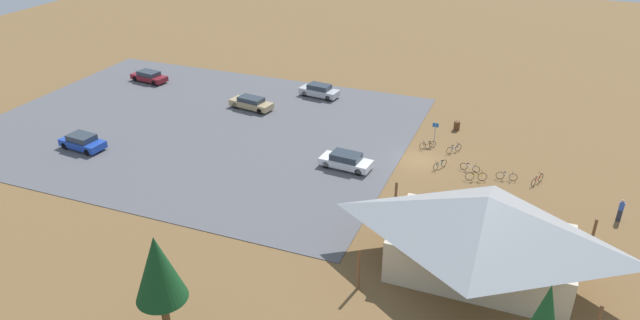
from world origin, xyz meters
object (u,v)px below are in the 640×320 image
(bicycle_silver_near_sign, at_px, (507,176))
(bicycle_white_yard_right, at_px, (470,168))
(trash_bin, at_px, (457,126))
(bicycle_blue_yard_left, at_px, (454,149))
(bike_pavilion, at_px, (484,230))
(visitor_crossing_yard, at_px, (621,209))
(lot_sign, at_px, (435,130))
(car_silver_second_row, at_px, (319,91))
(car_blue_end_stall, at_px, (82,142))
(car_white_far_end, at_px, (346,161))
(car_maroon_by_curb, at_px, (149,76))
(pine_far_west, at_px, (158,269))
(bicycle_black_lone_west, at_px, (428,145))
(bicycle_teal_edge_north, at_px, (440,165))
(bicycle_red_lone_east, at_px, (537,180))
(bicycle_orange_near_porch, at_px, (485,192))
(car_tan_inner_stall, at_px, (251,103))
(bicycle_yellow_by_bin, at_px, (476,176))

(bicycle_silver_near_sign, xyz_separation_m, bicycle_white_yard_right, (3.06, -0.46, -0.02))
(trash_bin, distance_m, bicycle_silver_near_sign, 10.35)
(bicycle_blue_yard_left, bearing_deg, trash_bin, -83.21)
(bike_pavilion, bearing_deg, visitor_crossing_yard, -131.57)
(lot_sign, distance_m, car_silver_second_row, 16.30)
(bicycle_blue_yard_left, relative_size, car_blue_end_stall, 0.32)
(trash_bin, height_order, car_white_far_end, car_white_far_end)
(trash_bin, bearing_deg, car_maroon_by_curb, -1.04)
(pine_far_west, distance_m, bicycle_black_lone_west, 30.46)
(car_blue_end_stall, bearing_deg, bike_pavilion, 172.10)
(bicycle_silver_near_sign, bearing_deg, bicycle_white_yard_right, -8.55)
(bicycle_blue_yard_left, xyz_separation_m, car_white_far_end, (8.14, 6.51, 0.36))
(bicycle_teal_edge_north, relative_size, bicycle_white_yard_right, 0.86)
(bicycle_white_yard_right, bearing_deg, bike_pavilion, 100.38)
(bike_pavilion, relative_size, car_silver_second_row, 2.97)
(bicycle_white_yard_right, bearing_deg, bicycle_blue_yard_left, -58.75)
(bike_pavilion, bearing_deg, car_silver_second_row, -50.49)
(bicycle_red_lone_east, bearing_deg, car_blue_end_stall, 12.14)
(pine_far_west, height_order, bicycle_orange_near_porch, pine_far_west)
(bicycle_red_lone_east, xyz_separation_m, bicycle_blue_yard_left, (7.35, -3.37, -0.01))
(lot_sign, relative_size, bicycle_black_lone_west, 1.68)
(car_tan_inner_stall, relative_size, car_silver_second_row, 1.07)
(bike_pavilion, xyz_separation_m, bicycle_yellow_by_bin, (1.80, -12.22, -2.81))
(trash_bin, bearing_deg, bicycle_teal_edge_north, 90.13)
(bicycle_teal_edge_north, xyz_separation_m, bicycle_yellow_by_bin, (-3.21, 1.04, 0.04))
(bicycle_orange_near_porch, bearing_deg, car_white_far_end, -2.54)
(bicycle_black_lone_west, bearing_deg, car_tan_inner_stall, -7.48)
(bicycle_orange_near_porch, bearing_deg, car_silver_second_row, -37.76)
(bicycle_white_yard_right, bearing_deg, bicycle_orange_near_porch, 113.66)
(bicycle_black_lone_west, xyz_separation_m, bicycle_orange_near_porch, (-6.02, 7.00, 0.05))
(bike_pavilion, height_order, car_white_far_end, bike_pavilion)
(lot_sign, bearing_deg, bicycle_blue_yard_left, 150.20)
(bicycle_red_lone_east, relative_size, visitor_crossing_yard, 0.92)
(car_maroon_by_curb, bearing_deg, bicycle_red_lone_east, 168.45)
(car_silver_second_row, xyz_separation_m, visitor_crossing_yard, (-29.80, 15.47, 0.17))
(car_tan_inner_stall, bearing_deg, car_white_far_end, 146.84)
(bicycle_teal_edge_north, bearing_deg, lot_sign, -72.90)
(bicycle_black_lone_west, xyz_separation_m, car_white_far_end, (5.73, 6.48, 0.39))
(bicycle_teal_edge_north, height_order, car_white_far_end, car_white_far_end)
(trash_bin, distance_m, car_white_far_end, 13.86)
(pine_far_west, bearing_deg, car_white_far_end, -96.41)
(bike_pavilion, bearing_deg, car_tan_inner_stall, -36.27)
(pine_far_west, bearing_deg, car_tan_inner_stall, -70.27)
(car_silver_second_row, bearing_deg, bicycle_silver_near_sign, 150.49)
(bicycle_teal_edge_north, relative_size, car_blue_end_stall, 0.33)
(bicycle_silver_near_sign, height_order, car_silver_second_row, car_silver_second_row)
(bicycle_black_lone_west, relative_size, bicycle_orange_near_porch, 0.89)
(bicycle_red_lone_east, height_order, car_white_far_end, car_white_far_end)
(bike_pavilion, bearing_deg, trash_bin, -77.12)
(pine_far_west, distance_m, car_blue_end_stall, 27.61)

